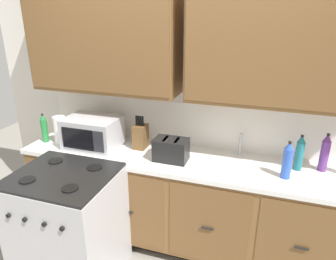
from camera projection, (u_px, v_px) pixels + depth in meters
The scene contains 12 objects.
wall_unit at pixel (186, 67), 2.61m from camera, with size 3.98×0.40×2.45m.
counter_run at pixel (177, 200), 2.85m from camera, with size 2.81×0.64×0.90m.
stove_range at pixel (69, 226), 2.51m from camera, with size 0.76×0.68×0.95m.
microwave at pixel (93, 132), 2.86m from camera, with size 0.48×0.37×0.28m.
toaster at pixel (171, 150), 2.61m from camera, with size 0.28×0.18×0.19m.
knife_block at pixel (140, 136), 2.84m from camera, with size 0.11×0.14×0.31m.
sink_faucet at pixel (240, 144), 2.70m from camera, with size 0.02×0.02×0.20m, color #B2B5BA.
paper_towel_roll at pixel (60, 130), 2.94m from camera, with size 0.12×0.12×0.26m, color white.
bottle_violet at pixel (325, 153), 2.42m from camera, with size 0.07×0.07×0.31m.
bottle_green at pixel (44, 128), 2.96m from camera, with size 0.06×0.06×0.28m.
bottle_teal at pixel (300, 153), 2.44m from camera, with size 0.07×0.07×0.29m.
bottle_blue at pixel (287, 160), 2.31m from camera, with size 0.07×0.07×0.30m.
Camera 1 is at (0.69, -2.04, 2.09)m, focal length 33.40 mm.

